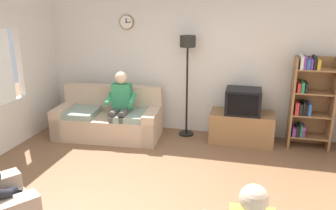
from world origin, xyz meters
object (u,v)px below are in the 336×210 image
(tv_stand, at_px, (241,127))
(person_on_couch, at_px, (121,103))
(tv, at_px, (243,101))
(floor_lamp, at_px, (187,58))
(couch, at_px, (109,120))
(bookshelf, at_px, (309,100))

(tv_stand, distance_m, person_on_couch, 2.20)
(tv, xyz_separation_m, floor_lamp, (-1.02, 0.12, 0.69))
(couch, height_order, person_on_couch, person_on_couch)
(couch, xyz_separation_m, floor_lamp, (1.39, 0.40, 1.14))
(floor_lamp, bearing_deg, tv, -6.93)
(tv, height_order, bookshelf, bookshelf)
(bookshelf, height_order, floor_lamp, floor_lamp)
(couch, relative_size, floor_lamp, 1.06)
(couch, bearing_deg, bookshelf, 6.11)
(tv, height_order, person_on_couch, person_on_couch)
(floor_lamp, relative_size, person_on_couch, 1.49)
(bookshelf, bearing_deg, tv, -174.98)
(tv, xyz_separation_m, person_on_couch, (-2.11, -0.39, -0.06))
(tv_stand, xyz_separation_m, bookshelf, (1.07, 0.07, 0.55))
(tv, relative_size, person_on_couch, 0.48)
(couch, distance_m, bookshelf, 3.53)
(tv, xyz_separation_m, bookshelf, (1.07, 0.09, 0.06))
(tv_stand, height_order, bookshelf, bookshelf)
(tv, bearing_deg, person_on_couch, -169.61)
(couch, height_order, bookshelf, bookshelf)
(couch, xyz_separation_m, person_on_couch, (0.29, -0.11, 0.39))
(couch, bearing_deg, person_on_couch, -20.83)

